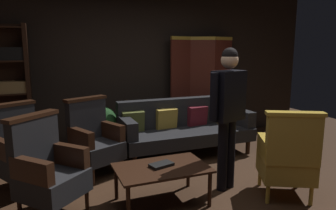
{
  "coord_description": "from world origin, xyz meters",
  "views": [
    {
      "loc": [
        -1.51,
        -2.97,
        1.7
      ],
      "look_at": [
        0.0,
        0.8,
        0.95
      ],
      "focal_mm": 33.24,
      "sensor_mm": 36.0,
      "label": 1
    }
  ],
  "objects_px": {
    "armchair_gilt_accent": "(288,157)",
    "armchair_wing_far": "(47,169)",
    "folding_screen": "(202,86)",
    "coffee_table": "(162,171)",
    "velvet_couch": "(185,126)",
    "armchair_wing_right": "(20,149)",
    "book_black_cloth": "(161,165)",
    "armchair_wing_left": "(94,139)",
    "standing_figure": "(228,106)",
    "potted_plant": "(103,127)"
  },
  "relations": [
    {
      "from": "armchair_wing_right",
      "to": "potted_plant",
      "type": "bearing_deg",
      "value": 35.83
    },
    {
      "from": "velvet_couch",
      "to": "book_black_cloth",
      "type": "relative_size",
      "value": 8.3
    },
    {
      "from": "armchair_wing_far",
      "to": "potted_plant",
      "type": "bearing_deg",
      "value": 62.24
    },
    {
      "from": "folding_screen",
      "to": "coffee_table",
      "type": "height_order",
      "value": "folding_screen"
    },
    {
      "from": "armchair_wing_left",
      "to": "armchair_wing_right",
      "type": "xyz_separation_m",
      "value": [
        -0.9,
        -0.1,
        0.0
      ]
    },
    {
      "from": "folding_screen",
      "to": "armchair_wing_far",
      "type": "xyz_separation_m",
      "value": [
        -2.78,
        -1.93,
        -0.5
      ]
    },
    {
      "from": "armchair_gilt_accent",
      "to": "armchair_wing_left",
      "type": "bearing_deg",
      "value": 141.75
    },
    {
      "from": "velvet_couch",
      "to": "armchair_wing_right",
      "type": "distance_m",
      "value": 2.42
    },
    {
      "from": "standing_figure",
      "to": "armchair_wing_far",
      "type": "bearing_deg",
      "value": 175.16
    },
    {
      "from": "book_black_cloth",
      "to": "armchair_wing_right",
      "type": "bearing_deg",
      "value": 145.89
    },
    {
      "from": "armchair_wing_left",
      "to": "book_black_cloth",
      "type": "distance_m",
      "value": 1.22
    },
    {
      "from": "armchair_wing_far",
      "to": "armchair_gilt_accent",
      "type": "bearing_deg",
      "value": -14.08
    },
    {
      "from": "folding_screen",
      "to": "armchair_gilt_accent",
      "type": "relative_size",
      "value": 1.83
    },
    {
      "from": "armchair_gilt_accent",
      "to": "armchair_wing_left",
      "type": "height_order",
      "value": "same"
    },
    {
      "from": "velvet_couch",
      "to": "armchair_gilt_accent",
      "type": "xyz_separation_m",
      "value": [
        0.44,
        -1.83,
        0.03
      ]
    },
    {
      "from": "folding_screen",
      "to": "coffee_table",
      "type": "relative_size",
      "value": 1.9
    },
    {
      "from": "armchair_gilt_accent",
      "to": "book_black_cloth",
      "type": "xyz_separation_m",
      "value": [
        -1.36,
        0.43,
        -0.05
      ]
    },
    {
      "from": "armchair_gilt_accent",
      "to": "standing_figure",
      "type": "bearing_deg",
      "value": 137.84
    },
    {
      "from": "velvet_couch",
      "to": "armchair_gilt_accent",
      "type": "relative_size",
      "value": 2.04
    },
    {
      "from": "standing_figure",
      "to": "coffee_table",
      "type": "bearing_deg",
      "value": -176.32
    },
    {
      "from": "armchair_wing_left",
      "to": "book_black_cloth",
      "type": "height_order",
      "value": "armchair_wing_left"
    },
    {
      "from": "folding_screen",
      "to": "armchair_gilt_accent",
      "type": "height_order",
      "value": "folding_screen"
    },
    {
      "from": "armchair_wing_far",
      "to": "velvet_couch",
      "type": "bearing_deg",
      "value": 29.75
    },
    {
      "from": "coffee_table",
      "to": "potted_plant",
      "type": "xyz_separation_m",
      "value": [
        -0.31,
        1.84,
        0.08
      ]
    },
    {
      "from": "armchair_wing_left",
      "to": "standing_figure",
      "type": "distance_m",
      "value": 1.84
    },
    {
      "from": "armchair_wing_far",
      "to": "folding_screen",
      "type": "bearing_deg",
      "value": 34.72
    },
    {
      "from": "armchair_wing_right",
      "to": "standing_figure",
      "type": "distance_m",
      "value": 2.56
    },
    {
      "from": "velvet_couch",
      "to": "standing_figure",
      "type": "height_order",
      "value": "standing_figure"
    },
    {
      "from": "velvet_couch",
      "to": "armchair_wing_right",
      "type": "relative_size",
      "value": 2.04
    },
    {
      "from": "velvet_couch",
      "to": "coffee_table",
      "type": "height_order",
      "value": "velvet_couch"
    },
    {
      "from": "velvet_couch",
      "to": "armchair_wing_left",
      "type": "bearing_deg",
      "value": -168.13
    },
    {
      "from": "armchair_gilt_accent",
      "to": "armchair_wing_far",
      "type": "relative_size",
      "value": 1.0
    },
    {
      "from": "coffee_table",
      "to": "armchair_wing_left",
      "type": "height_order",
      "value": "armchair_wing_left"
    },
    {
      "from": "armchair_wing_left",
      "to": "potted_plant",
      "type": "distance_m",
      "value": 0.77
    },
    {
      "from": "coffee_table",
      "to": "armchair_wing_right",
      "type": "bearing_deg",
      "value": 145.29
    },
    {
      "from": "standing_figure",
      "to": "potted_plant",
      "type": "distance_m",
      "value": 2.2
    },
    {
      "from": "velvet_couch",
      "to": "armchair_wing_left",
      "type": "relative_size",
      "value": 2.04
    },
    {
      "from": "folding_screen",
      "to": "armchair_wing_left",
      "type": "height_order",
      "value": "folding_screen"
    },
    {
      "from": "velvet_couch",
      "to": "standing_figure",
      "type": "xyz_separation_m",
      "value": [
        -0.08,
        -1.36,
        0.57
      ]
    },
    {
      "from": "armchair_wing_right",
      "to": "book_black_cloth",
      "type": "relative_size",
      "value": 4.07
    },
    {
      "from": "coffee_table",
      "to": "armchair_wing_right",
      "type": "distance_m",
      "value": 1.78
    },
    {
      "from": "armchair_wing_right",
      "to": "potted_plant",
      "type": "distance_m",
      "value": 1.41
    },
    {
      "from": "potted_plant",
      "to": "book_black_cloth",
      "type": "xyz_separation_m",
      "value": [
        0.32,
        -1.82,
        -0.02
      ]
    },
    {
      "from": "coffee_table",
      "to": "potted_plant",
      "type": "distance_m",
      "value": 1.86
    },
    {
      "from": "book_black_cloth",
      "to": "velvet_couch",
      "type": "bearing_deg",
      "value": 56.53
    },
    {
      "from": "armchair_wing_far",
      "to": "book_black_cloth",
      "type": "relative_size",
      "value": 4.07
    },
    {
      "from": "standing_figure",
      "to": "book_black_cloth",
      "type": "bearing_deg",
      "value": -177.68
    },
    {
      "from": "potted_plant",
      "to": "book_black_cloth",
      "type": "relative_size",
      "value": 3.08
    },
    {
      "from": "armchair_wing_left",
      "to": "book_black_cloth",
      "type": "xyz_separation_m",
      "value": [
        0.56,
        -1.09,
        -0.05
      ]
    },
    {
      "from": "armchair_gilt_accent",
      "to": "book_black_cloth",
      "type": "bearing_deg",
      "value": 162.54
    }
  ]
}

